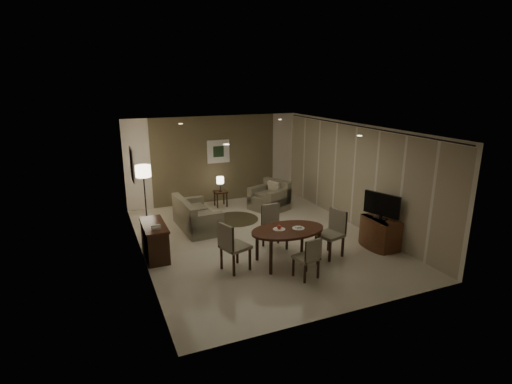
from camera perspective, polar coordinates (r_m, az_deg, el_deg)
name	(u,v)px	position (r m, az deg, el deg)	size (l,w,h in m)	color
room_shell	(253,182)	(9.75, -0.46, 1.43)	(5.50, 7.00, 2.70)	beige
taupe_accent	(215,159)	(12.58, -5.84, 4.65)	(3.96, 0.03, 2.70)	brown
curtain_wall	(354,177)	(10.71, 13.76, 2.13)	(0.08, 6.70, 2.58)	beige
curtain_rod	(357,126)	(10.49, 14.24, 9.15)	(0.03, 0.03, 6.80)	black
art_back_frame	(218,151)	(12.54, -5.40, 5.78)	(0.72, 0.03, 0.72)	silver
art_back_canvas	(219,152)	(12.53, -5.38, 5.77)	(0.34, 0.01, 0.34)	#1D311B
art_left_frame	(132,165)	(9.76, -17.29, 3.74)	(0.03, 0.60, 0.80)	silver
art_left_canvas	(133,165)	(9.76, -17.20, 3.75)	(0.01, 0.46, 0.64)	gray
downlight_nl	(226,144)	(6.97, -4.25, 6.79)	(0.10, 0.10, 0.01)	white
downlight_nr	(360,136)	(8.29, 14.57, 7.78)	(0.10, 0.10, 0.01)	white
downlight_fl	(181,124)	(10.42, -10.72, 9.56)	(0.10, 0.10, 0.01)	white
downlight_fr	(280,120)	(11.35, 3.43, 10.30)	(0.10, 0.10, 0.01)	white
console_desk	(155,240)	(9.06, -14.26, -6.72)	(0.48, 1.20, 0.75)	#492617
telephone	(156,227)	(8.63, -14.13, -4.83)	(0.20, 0.14, 0.09)	white
tv_cabinet	(380,233)	(9.71, 17.29, -5.57)	(0.48, 0.90, 0.70)	brown
flat_tv	(382,205)	(9.48, 17.52, -1.82)	(0.06, 0.88, 0.60)	black
dining_table	(288,246)	(8.54, 4.53, -7.69)	(1.60, 1.00, 0.75)	#492617
chair_near	(306,257)	(7.94, 7.16, -9.21)	(0.42, 0.42, 0.86)	gray
chair_far	(275,228)	(9.18, 2.74, -5.09)	(0.48, 0.48, 1.00)	gray
chair_left	(235,246)	(8.16, -2.96, -7.70)	(0.50, 0.50, 1.04)	gray
chair_right	(330,234)	(8.90, 10.50, -5.93)	(0.50, 0.50, 1.03)	gray
plate_a	(279,229)	(8.36, 3.32, -5.35)	(0.26, 0.26, 0.02)	white
plate_b	(298,228)	(8.45, 6.07, -5.17)	(0.26, 0.26, 0.02)	white
fruit_apple	(279,227)	(8.34, 3.33, -5.01)	(0.09, 0.09, 0.09)	red
napkin	(298,227)	(8.44, 6.07, -5.03)	(0.12, 0.08, 0.03)	white
round_rug	(235,219)	(11.19, -2.98, -3.88)	(1.28, 1.28, 0.01)	#453C26
sofa	(197,214)	(10.51, -8.42, -3.08)	(0.85, 1.70, 0.80)	gray
armchair	(269,196)	(11.87, 1.88, -0.54)	(0.96, 0.91, 0.86)	gray
side_table	(221,199)	(12.28, -5.07, -0.96)	(0.37, 0.37, 0.48)	#311E10
table_lamp	(220,183)	(12.15, -5.13, 1.24)	(0.22, 0.22, 0.50)	#FFEAC1
floor_lamp	(145,194)	(11.11, -15.58, -0.33)	(0.40, 0.40, 1.59)	#FFE5B7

